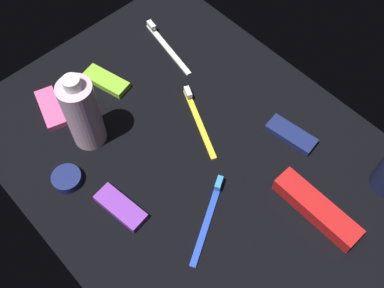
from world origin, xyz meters
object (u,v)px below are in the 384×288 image
(toothpaste_box_red, at_px, (317,209))
(snack_bar_navy, at_px, (291,135))
(snack_bar_lime, at_px, (106,81))
(bodywash_bottle, at_px, (82,113))
(toothbrush_yellow, at_px, (198,118))
(toothbrush_white, at_px, (166,45))
(snack_bar_purple, at_px, (120,206))
(toothbrush_blue, at_px, (209,214))
(cream_tin_left, at_px, (67,179))
(snack_bar_pink, at_px, (51,108))

(toothpaste_box_red, distance_m, snack_bar_navy, 0.17)
(toothpaste_box_red, xyz_separation_m, snack_bar_lime, (-0.51, -0.10, -0.01))
(bodywash_bottle, bearing_deg, snack_bar_navy, 47.09)
(toothbrush_yellow, height_order, toothbrush_white, same)
(toothpaste_box_red, xyz_separation_m, snack_bar_purple, (-0.25, -0.26, -0.01))
(toothbrush_white, bearing_deg, toothbrush_yellow, -23.37)
(snack_bar_purple, height_order, snack_bar_lime, same)
(bodywash_bottle, distance_m, snack_bar_purple, 0.19)
(snack_bar_lime, bearing_deg, toothbrush_white, 72.97)
(toothbrush_yellow, relative_size, snack_bar_lime, 1.62)
(toothbrush_blue, distance_m, snack_bar_navy, 0.24)
(toothbrush_white, bearing_deg, cream_tin_left, -70.22)
(toothbrush_white, relative_size, snack_bar_pink, 1.72)
(toothbrush_blue, distance_m, snack_bar_pink, 0.41)
(bodywash_bottle, height_order, cream_tin_left, bodywash_bottle)
(snack_bar_pink, distance_m, snack_bar_purple, 0.28)
(snack_bar_purple, bearing_deg, toothpaste_box_red, 38.18)
(toothbrush_blue, distance_m, toothbrush_white, 0.43)
(snack_bar_navy, xyz_separation_m, cream_tin_left, (-0.23, -0.39, 0.00))
(toothbrush_white, xyz_separation_m, toothpaste_box_red, (0.50, -0.07, 0.01))
(snack_bar_navy, bearing_deg, bodywash_bottle, -140.88)
(toothbrush_blue, bearing_deg, snack_bar_pink, -168.85)
(toothbrush_white, distance_m, snack_bar_pink, 0.30)
(toothbrush_white, bearing_deg, toothpaste_box_red, -7.86)
(toothbrush_yellow, height_order, snack_bar_lime, toothbrush_yellow)
(toothbrush_white, distance_m, snack_bar_purple, 0.41)
(toothbrush_blue, bearing_deg, toothpaste_box_red, 49.20)
(bodywash_bottle, xyz_separation_m, snack_bar_lime, (-0.09, 0.11, -0.08))
(snack_bar_lime, bearing_deg, toothpaste_box_red, -3.36)
(bodywash_bottle, distance_m, toothbrush_blue, 0.31)
(toothbrush_yellow, xyz_separation_m, toothbrush_blue, (0.17, -0.13, 0.00))
(bodywash_bottle, xyz_separation_m, cream_tin_left, (0.05, -0.09, -0.08))
(toothbrush_white, relative_size, snack_bar_lime, 1.72)
(snack_bar_lime, bearing_deg, snack_bar_purple, -46.91)
(snack_bar_pink, relative_size, snack_bar_lime, 1.00)
(toothbrush_blue, height_order, cream_tin_left, toothbrush_blue)
(toothbrush_yellow, xyz_separation_m, toothbrush_white, (-0.20, 0.09, 0.00))
(snack_bar_navy, bearing_deg, toothbrush_yellow, -153.36)
(toothbrush_yellow, height_order, snack_bar_pink, toothbrush_yellow)
(snack_bar_lime, distance_m, cream_tin_left, 0.25)
(snack_bar_lime, bearing_deg, bodywash_bottle, -64.89)
(toothbrush_white, distance_m, cream_tin_left, 0.39)
(snack_bar_purple, xyz_separation_m, snack_bar_navy, (0.11, 0.35, 0.00))
(toothbrush_blue, distance_m, cream_tin_left, 0.28)
(toothpaste_box_red, bearing_deg, cream_tin_left, -140.84)
(bodywash_bottle, height_order, snack_bar_navy, bodywash_bottle)
(toothbrush_white, xyz_separation_m, snack_bar_pink, (-0.03, -0.30, 0.00))
(toothbrush_blue, relative_size, snack_bar_purple, 1.57)
(snack_bar_navy, relative_size, cream_tin_left, 1.81)
(snack_bar_purple, relative_size, cream_tin_left, 1.81)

